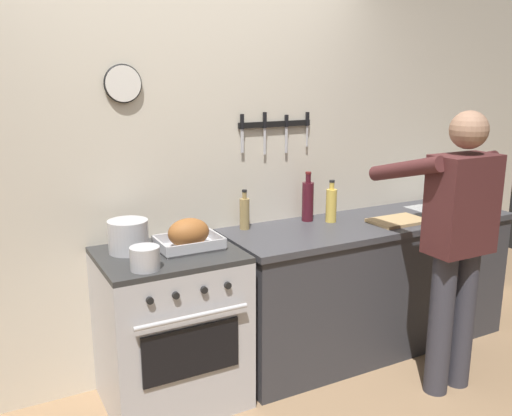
# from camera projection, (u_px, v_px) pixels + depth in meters

# --- Properties ---
(wall_back) EXTENTS (6.00, 0.13, 2.60)m
(wall_back) POSITION_uv_depth(u_px,v_px,m) (180.00, 167.00, 3.32)
(wall_back) COLOR beige
(wall_back) RESTS_ON ground
(counter_block) EXTENTS (2.03, 0.65, 0.90)m
(counter_block) POSITION_uv_depth(u_px,v_px,m) (370.00, 283.00, 3.77)
(counter_block) COLOR #38383D
(counter_block) RESTS_ON ground
(stove) EXTENTS (0.76, 0.67, 0.90)m
(stove) POSITION_uv_depth(u_px,v_px,m) (171.00, 328.00, 3.11)
(stove) COLOR #BCBCC1
(stove) RESTS_ON ground
(person_cook) EXTENTS (0.51, 0.63, 1.66)m
(person_cook) POSITION_uv_depth(u_px,v_px,m) (456.00, 236.00, 3.13)
(person_cook) COLOR #383842
(person_cook) RESTS_ON ground
(roasting_pan) EXTENTS (0.35, 0.26, 0.17)m
(roasting_pan) POSITION_uv_depth(u_px,v_px,m) (189.00, 235.00, 3.05)
(roasting_pan) COLOR #B7B7BC
(roasting_pan) RESTS_ON stove
(stock_pot) EXTENTS (0.22, 0.22, 0.18)m
(stock_pot) POSITION_uv_depth(u_px,v_px,m) (128.00, 236.00, 2.99)
(stock_pot) COLOR #B7B7BC
(stock_pot) RESTS_ON stove
(saucepan) EXTENTS (0.15, 0.15, 0.12)m
(saucepan) POSITION_uv_depth(u_px,v_px,m) (145.00, 258.00, 2.73)
(saucepan) COLOR #B7B7BC
(saucepan) RESTS_ON stove
(cutting_board) EXTENTS (0.36, 0.24, 0.02)m
(cutting_board) POSITION_uv_depth(u_px,v_px,m) (398.00, 221.00, 3.61)
(cutting_board) COLOR tan
(cutting_board) RESTS_ON counter_block
(bottle_cooking_oil) EXTENTS (0.07, 0.07, 0.28)m
(bottle_cooking_oil) POSITION_uv_depth(u_px,v_px,m) (331.00, 204.00, 3.60)
(bottle_cooking_oil) COLOR gold
(bottle_cooking_oil) RESTS_ON counter_block
(bottle_vinegar) EXTENTS (0.06, 0.06, 0.25)m
(bottle_vinegar) POSITION_uv_depth(u_px,v_px,m) (245.00, 213.00, 3.43)
(bottle_vinegar) COLOR #997F4C
(bottle_vinegar) RESTS_ON counter_block
(bottle_wine_red) EXTENTS (0.08, 0.08, 0.33)m
(bottle_wine_red) POSITION_uv_depth(u_px,v_px,m) (308.00, 200.00, 3.62)
(bottle_wine_red) COLOR #47141E
(bottle_wine_red) RESTS_ON counter_block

